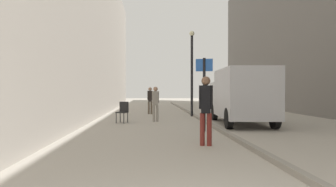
% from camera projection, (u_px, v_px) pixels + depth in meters
% --- Properties ---
extents(ground_plane, '(80.00, 80.00, 0.00)m').
position_uv_depth(ground_plane, '(169.00, 121.00, 14.41)').
color(ground_plane, '#A8A093').
extents(building_facade_left, '(3.77, 40.00, 10.20)m').
position_uv_depth(building_facade_left, '(52.00, 12.00, 14.01)').
color(building_facade_left, gray).
rests_on(building_facade_left, ground_plane).
extents(kerb_strip, '(0.16, 40.00, 0.12)m').
position_uv_depth(kerb_strip, '(201.00, 119.00, 14.51)').
color(kerb_strip, gray).
rests_on(kerb_strip, ground_plane).
extents(pedestrian_main_foreground, '(0.32, 0.21, 1.62)m').
position_uv_depth(pedestrian_main_foreground, '(156.00, 101.00, 13.88)').
color(pedestrian_main_foreground, gray).
rests_on(pedestrian_main_foreground, ground_plane).
extents(pedestrian_mid_block, '(0.35, 0.25, 1.82)m').
position_uv_depth(pedestrian_mid_block, '(206.00, 106.00, 7.88)').
color(pedestrian_mid_block, maroon).
rests_on(pedestrian_mid_block, ground_plane).
extents(pedestrian_far_crossing, '(0.33, 0.21, 1.63)m').
position_uv_depth(pedestrian_far_crossing, '(150.00, 99.00, 18.25)').
color(pedestrian_far_crossing, brown).
rests_on(pedestrian_far_crossing, ground_plane).
extents(delivery_van, '(2.21, 4.99, 2.34)m').
position_uv_depth(delivery_van, '(241.00, 95.00, 12.89)').
color(delivery_van, '#B7B7BC').
rests_on(delivery_van, ground_plane).
extents(street_sign_post, '(0.58, 0.20, 2.60)m').
position_uv_depth(street_sign_post, '(204.00, 88.00, 10.64)').
color(street_sign_post, black).
rests_on(street_sign_post, ground_plane).
extents(lamp_post, '(0.28, 0.28, 4.76)m').
position_uv_depth(lamp_post, '(192.00, 68.00, 16.72)').
color(lamp_post, black).
rests_on(lamp_post, ground_plane).
extents(cafe_chair_near_window, '(0.57, 0.57, 0.94)m').
position_uv_depth(cafe_chair_near_window, '(123.00, 111.00, 13.47)').
color(cafe_chair_near_window, black).
rests_on(cafe_chair_near_window, ground_plane).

